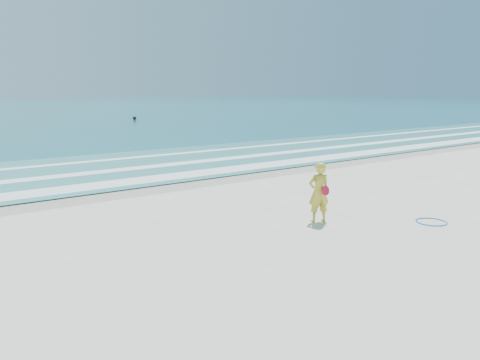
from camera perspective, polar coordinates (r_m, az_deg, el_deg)
ground at (r=10.93m, az=10.07°, el=-8.74°), size 400.00×400.00×0.00m
wet_sand at (r=18.07m, az=-11.09°, el=-0.91°), size 400.00×2.40×0.00m
shallow at (r=22.61m, az=-16.59°, el=1.31°), size 400.00×10.00×0.01m
foam_near at (r=19.22m, az=-12.77°, el=-0.12°), size 400.00×1.40×0.01m
foam_mid at (r=21.87m, az=-15.87°, el=1.05°), size 400.00×0.90×0.01m
foam_far at (r=24.95m, az=-18.58°, el=2.08°), size 400.00×0.60×0.01m
hoop at (r=14.19m, az=22.29°, el=-4.74°), size 0.87×0.87×0.03m
buoy at (r=59.10m, az=-12.73°, el=7.38°), size 0.44×0.44×0.44m
woman at (r=13.16m, az=9.58°, el=-1.50°), size 0.72×0.59×1.70m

